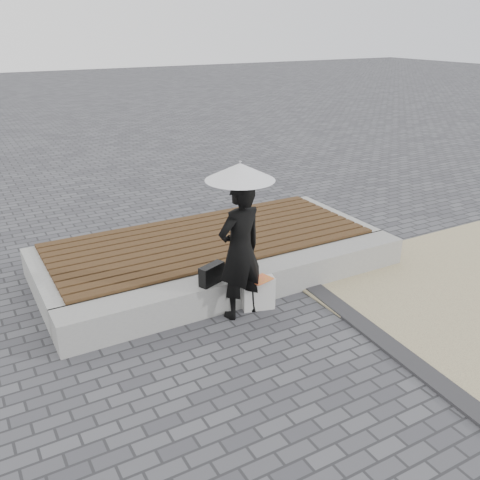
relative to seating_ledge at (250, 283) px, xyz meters
name	(u,v)px	position (x,y,z in m)	size (l,w,h in m)	color
ground	(324,358)	(0.00, -1.60, -0.20)	(80.00, 80.00, 0.00)	#505155
edging_band	(409,361)	(0.75, -2.10, -0.18)	(0.25, 5.20, 0.04)	#303032
seating_ledge	(250,283)	(0.00, 0.00, 0.00)	(5.00, 0.45, 0.40)	#A3A39E
timber_platform	(209,252)	(0.00, 1.20, 0.00)	(5.00, 2.00, 0.40)	#ADAEA7
timber_decking	(209,238)	(0.00, 1.20, 0.22)	(4.60, 2.00, 0.04)	#4E371B
woman	(240,250)	(-0.33, -0.32, 0.67)	(0.63, 0.41, 1.73)	black
parasol	(240,172)	(-0.33, -0.32, 1.63)	(0.80, 0.80, 1.02)	#ABABAF
handbag	(212,274)	(-0.60, -0.10, 0.32)	(0.35, 0.12, 0.25)	black
canvas_tote	(258,293)	(-0.06, -0.31, 0.01)	(0.40, 0.17, 0.42)	silver
magazine	(261,279)	(-0.06, -0.36, 0.23)	(0.28, 0.21, 0.01)	red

